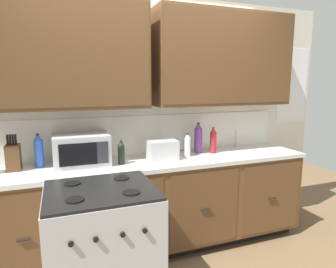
{
  "coord_description": "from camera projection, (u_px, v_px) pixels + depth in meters",
  "views": [
    {
      "loc": [
        -0.85,
        -2.31,
        1.66
      ],
      "look_at": [
        0.11,
        0.27,
        1.18
      ],
      "focal_mm": 31.3,
      "sensor_mm": 36.0,
      "label": 1
    }
  ],
  "objects": [
    {
      "name": "wall_unit",
      "position": [
        149.0,
        82.0,
        2.88
      ],
      "size": [
        4.28,
        0.4,
        2.53
      ],
      "color": "silver",
      "rests_on": "ground_plane"
    },
    {
      "name": "ground_plane",
      "position": [
        167.0,
        265.0,
        2.71
      ],
      "size": [
        8.0,
        8.0,
        0.0
      ],
      "primitive_type": "plane",
      "color": "brown"
    },
    {
      "name": "microwave",
      "position": [
        81.0,
        150.0,
        2.63
      ],
      "size": [
        0.48,
        0.37,
        0.28
      ],
      "color": "#B7B7BC",
      "rests_on": "counter_run"
    },
    {
      "name": "counter_run",
      "position": [
        157.0,
        204.0,
        2.9
      ],
      "size": [
        3.11,
        0.64,
        0.93
      ],
      "color": "black",
      "rests_on": "ground_plane"
    },
    {
      "name": "toaster",
      "position": [
        162.0,
        150.0,
        2.8
      ],
      "size": [
        0.28,
        0.18,
        0.19
      ],
      "color": "#B7B7BC",
      "rests_on": "counter_run"
    },
    {
      "name": "bottle_clear",
      "position": [
        187.0,
        145.0,
        2.93
      ],
      "size": [
        0.06,
        0.06,
        0.24
      ],
      "color": "silver",
      "rests_on": "counter_run"
    },
    {
      "name": "sink_faucet",
      "position": [
        236.0,
        139.0,
        3.36
      ],
      "size": [
        0.02,
        0.02,
        0.2
      ],
      "primitive_type": "cylinder",
      "color": "#B2B5BA",
      "rests_on": "counter_run"
    },
    {
      "name": "bottle_red",
      "position": [
        213.0,
        140.0,
        3.08
      ],
      "size": [
        0.07,
        0.07,
        0.28
      ],
      "color": "maroon",
      "rests_on": "counter_run"
    },
    {
      "name": "bottle_blue",
      "position": [
        39.0,
        151.0,
        2.56
      ],
      "size": [
        0.08,
        0.08,
        0.3
      ],
      "color": "blue",
      "rests_on": "counter_run"
    },
    {
      "name": "bottle_dark",
      "position": [
        121.0,
        153.0,
        2.66
      ],
      "size": [
        0.06,
        0.06,
        0.22
      ],
      "color": "black",
      "rests_on": "counter_run"
    },
    {
      "name": "stove_range",
      "position": [
        103.0,
        250.0,
        2.11
      ],
      "size": [
        0.76,
        0.68,
        0.95
      ],
      "color": "#B7B7BC",
      "rests_on": "ground_plane"
    },
    {
      "name": "bottle_violet",
      "position": [
        198.0,
        138.0,
        3.09
      ],
      "size": [
        0.08,
        0.08,
        0.32
      ],
      "color": "#663384",
      "rests_on": "counter_run"
    },
    {
      "name": "knife_block",
      "position": [
        13.0,
        157.0,
        2.46
      ],
      "size": [
        0.11,
        0.14,
        0.31
      ],
      "color": "#52361E",
      "rests_on": "counter_run"
    }
  ]
}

